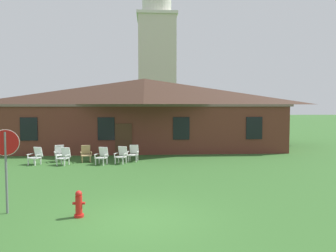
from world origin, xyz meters
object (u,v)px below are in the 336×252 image
(lawn_chair_by_porch, at_px, (36,155))
(lawn_chair_right_end, at_px, (102,155))
(fire_hydrant, at_px, (79,204))
(lawn_chair_middle, at_px, (86,153))
(lawn_chair_under_eave, at_px, (133,153))
(lawn_chair_near_door, at_px, (60,153))
(stop_sign, at_px, (6,154))
(lawn_chair_left_end, at_px, (64,156))
(lawn_chair_far_side, at_px, (122,155))

(lawn_chair_by_porch, bearing_deg, lawn_chair_right_end, -3.80)
(lawn_chair_right_end, xyz_separation_m, fire_hydrant, (0.49, -8.67, -0.12))
(lawn_chair_middle, relative_size, lawn_chair_under_eave, 1.00)
(lawn_chair_by_porch, distance_m, lawn_chair_near_door, 1.38)
(stop_sign, xyz_separation_m, lawn_chair_middle, (0.70, 9.13, -1.33))
(lawn_chair_near_door, height_order, lawn_chair_middle, same)
(stop_sign, xyz_separation_m, lawn_chair_under_eave, (3.46, 9.14, -1.33))
(lawn_chair_right_end, distance_m, lawn_chair_under_eave, 1.94)
(stop_sign, relative_size, lawn_chair_by_porch, 2.69)
(lawn_chair_near_door, distance_m, lawn_chair_right_end, 2.83)
(lawn_chair_middle, relative_size, fire_hydrant, 1.21)
(lawn_chair_under_eave, bearing_deg, lawn_chair_middle, -179.71)
(lawn_chair_under_eave, relative_size, fire_hydrant, 1.21)
(lawn_chair_by_porch, xyz_separation_m, lawn_chair_left_end, (1.60, -0.26, 0.00))
(lawn_chair_left_end, xyz_separation_m, lawn_chair_middle, (1.02, 0.95, 0.00))
(lawn_chair_by_porch, relative_size, lawn_chair_left_end, 1.00)
(lawn_chair_near_door, height_order, lawn_chair_right_end, same)
(lawn_chair_middle, bearing_deg, lawn_chair_near_door, 173.69)
(lawn_chair_left_end, bearing_deg, lawn_chair_by_porch, 170.70)
(lawn_chair_near_door, relative_size, fire_hydrant, 1.21)
(lawn_chair_left_end, relative_size, lawn_chair_far_side, 1.00)
(lawn_chair_by_porch, xyz_separation_m, fire_hydrant, (4.17, -8.92, -0.12))
(fire_hydrant, bearing_deg, lawn_chair_middle, 99.16)
(lawn_chair_left_end, bearing_deg, lawn_chair_far_side, 4.60)
(stop_sign, relative_size, fire_hydrant, 3.25)
(lawn_chair_by_porch, xyz_separation_m, lawn_chair_right_end, (3.68, -0.24, 0.00))
(lawn_chair_by_porch, height_order, lawn_chair_left_end, same)
(lawn_chair_middle, distance_m, lawn_chair_right_end, 1.41)
(lawn_chair_under_eave, bearing_deg, lawn_chair_by_porch, -172.62)
(stop_sign, height_order, lawn_chair_far_side, stop_sign)
(lawn_chair_by_porch, height_order, lawn_chair_near_door, same)
(stop_sign, relative_size, lawn_chair_near_door, 2.69)
(stop_sign, bearing_deg, lawn_chair_far_side, 71.53)
(lawn_chair_by_porch, bearing_deg, stop_sign, -77.19)
(stop_sign, bearing_deg, lawn_chair_middle, 85.60)
(lawn_chair_by_porch, height_order, lawn_chair_right_end, same)
(lawn_chair_under_eave, bearing_deg, lawn_chair_right_end, -150.96)
(lawn_chair_middle, bearing_deg, lawn_chair_by_porch, -165.40)
(lawn_chair_near_door, xyz_separation_m, lawn_chair_middle, (1.54, -0.17, 0.00))
(lawn_chair_left_end, distance_m, lawn_chair_under_eave, 3.89)
(lawn_chair_left_end, xyz_separation_m, lawn_chair_under_eave, (3.77, 0.96, 0.00))
(stop_sign, xyz_separation_m, lawn_chair_left_end, (-0.31, 8.18, -1.33))
(lawn_chair_near_door, bearing_deg, lawn_chair_far_side, -13.30)
(stop_sign, height_order, lawn_chair_near_door, stop_sign)
(lawn_chair_by_porch, bearing_deg, lawn_chair_far_side, -0.13)
(stop_sign, relative_size, lawn_chair_under_eave, 2.69)
(lawn_chair_under_eave, height_order, fire_hydrant, lawn_chair_under_eave)
(stop_sign, bearing_deg, lawn_chair_under_eave, 69.26)
(lawn_chair_near_door, height_order, lawn_chair_far_side, same)
(lawn_chair_right_end, height_order, lawn_chair_under_eave, same)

